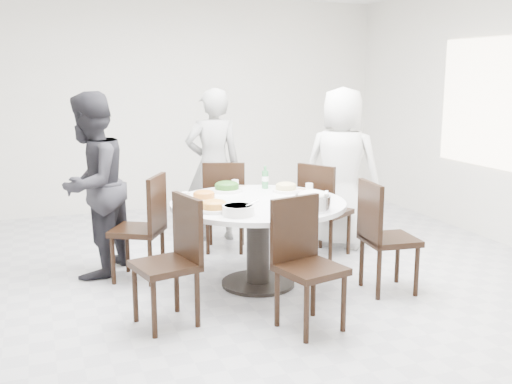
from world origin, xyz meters
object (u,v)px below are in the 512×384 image
object	(u,v)px
chair_nw	(137,228)
soup_bowl	(238,210)
diner_middle	(213,165)
dining_table	(258,243)
beverage_bottle	(265,177)
chair_n	(225,205)
chair_sw	(165,263)
diner_left	(91,185)
chair_ne	(326,209)
diner_right	(342,168)
chair_s	(311,266)
chair_se	(390,237)
rice_bowl	(313,203)

from	to	relation	value
chair_nw	soup_bowl	xyz separation A→B (m)	(0.63, -0.93, 0.31)
diner_middle	dining_table	bearing A→B (deg)	92.46
soup_bowl	beverage_bottle	xyz separation A→B (m)	(0.58, 0.93, 0.07)
chair_n	chair_sw	xyz separation A→B (m)	(-0.98, -1.65, 0.00)
dining_table	soup_bowl	distance (m)	0.67
chair_nw	diner_left	bearing A→B (deg)	-97.59
chair_ne	chair_n	size ratio (longest dim) A/B	1.00
diner_right	soup_bowl	size ratio (longest dim) A/B	6.76
chair_ne	chair_s	distance (m)	1.82
chair_se	diner_left	bearing A→B (deg)	66.57
chair_s	soup_bowl	world-z (taller)	chair_s
diner_middle	rice_bowl	xyz separation A→B (m)	(0.24, -2.00, -0.02)
chair_s	diner_right	distance (m)	2.21
dining_table	diner_middle	bearing A→B (deg)	88.12
soup_bowl	chair_s	bearing A→B (deg)	-58.54
chair_sw	chair_s	bearing A→B (deg)	52.17
chair_n	chair_se	distance (m)	1.88
chair_se	beverage_bottle	world-z (taller)	beverage_bottle
chair_se	rice_bowl	world-z (taller)	chair_se
chair_s	diner_left	distance (m)	2.25
dining_table	chair_n	distance (m)	1.11
chair_s	diner_right	bearing A→B (deg)	42.43
dining_table	chair_se	xyz separation A→B (m)	(0.99, -0.52, 0.10)
chair_ne	soup_bowl	xyz separation A→B (m)	(-1.27, -0.99, 0.31)
diner_middle	soup_bowl	world-z (taller)	diner_middle
diner_middle	rice_bowl	distance (m)	2.01
chair_ne	soup_bowl	bearing A→B (deg)	97.97
beverage_bottle	diner_right	bearing A→B (deg)	17.53
chair_se	soup_bowl	xyz separation A→B (m)	(-1.31, 0.11, 0.31)
chair_n	chair_s	distance (m)	2.10
chair_sw	chair_se	xyz separation A→B (m)	(1.91, 0.02, 0.00)
dining_table	chair_se	bearing A→B (deg)	-27.99
chair_ne	diner_right	bearing A→B (deg)	-80.74
dining_table	chair_s	bearing A→B (deg)	-88.23
chair_nw	chair_s	xyz separation A→B (m)	(0.98, -1.50, 0.00)
diner_right	soup_bowl	xyz separation A→B (m)	(-1.56, -1.24, -0.05)
diner_middle	rice_bowl	world-z (taller)	diner_middle
dining_table	chair_nw	bearing A→B (deg)	151.61
diner_left	rice_bowl	xyz separation A→B (m)	(1.59, -1.26, -0.02)
chair_nw	chair_sw	xyz separation A→B (m)	(0.02, -1.06, 0.00)
dining_table	chair_se	world-z (taller)	chair_se
diner_left	rice_bowl	distance (m)	2.03
rice_bowl	beverage_bottle	distance (m)	0.99
beverage_bottle	chair_n	bearing A→B (deg)	109.71
chair_s	diner_middle	size ratio (longest dim) A/B	0.57
dining_table	soup_bowl	xyz separation A→B (m)	(-0.32, -0.42, 0.41)
chair_s	soup_bowl	size ratio (longest dim) A/B	3.81
diner_middle	rice_bowl	size ratio (longest dim) A/B	5.86
diner_left	beverage_bottle	world-z (taller)	diner_left
diner_middle	chair_nw	bearing A→B (deg)	49.44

